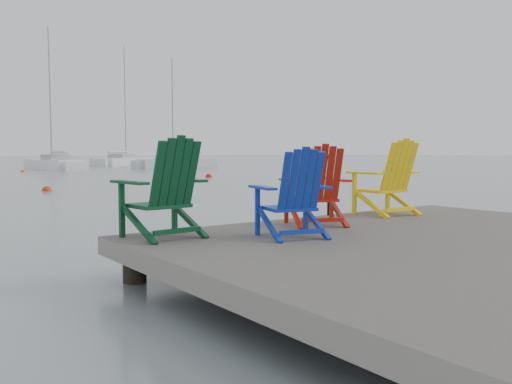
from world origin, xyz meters
TOP-DOWN VIEW (x-y plane):
  - ground at (0.00, 0.00)m, footprint 400.00×400.00m
  - dock at (0.00, 0.00)m, footprint 6.00×5.00m
  - handrail at (0.25, 2.45)m, footprint 0.48×0.04m
  - chair_green at (-2.44, 1.96)m, footprint 0.90×0.84m
  - chair_blue at (-1.30, 1.15)m, footprint 0.89×0.84m
  - chair_red at (-0.42, 1.73)m, footprint 0.98×0.94m
  - chair_yellow at (1.22, 1.96)m, footprint 0.93×0.87m
  - sailboat_near at (7.70, 42.22)m, footprint 2.68×8.72m
  - sailboat_mid at (18.18, 52.98)m, footprint 9.08×8.18m
  - sailboat_far at (17.87, 40.12)m, footprint 7.17×2.14m
  - buoy_a at (0.42, 17.26)m, footprint 0.36×0.36m
  - buoy_c at (10.82, 22.97)m, footprint 0.40×0.40m
  - buoy_d at (4.29, 37.81)m, footprint 0.33×0.33m

SIDE VIEW (x-z plane):
  - ground at x=0.00m, z-range 0.00..0.00m
  - buoy_a at x=0.42m, z-range -0.18..0.18m
  - buoy_c at x=10.82m, z-range -0.20..0.20m
  - buoy_d at x=4.29m, z-range -0.17..0.17m
  - dock at x=0.00m, z-range -0.35..1.05m
  - sailboat_mid at x=18.18m, z-range -6.28..6.98m
  - sailboat_near at x=7.70m, z-range -5.58..6.29m
  - sailboat_far at x=17.87m, z-range -4.63..5.34m
  - chair_blue at x=-1.30m, z-range 0.50..1.46m
  - chair_red at x=-0.42m, z-range 0.50..1.50m
  - chair_green at x=-2.44m, z-range 0.50..1.58m
  - handrail at x=0.25m, z-range 0.59..1.49m
  - chair_yellow at x=1.22m, z-range 0.50..1.60m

